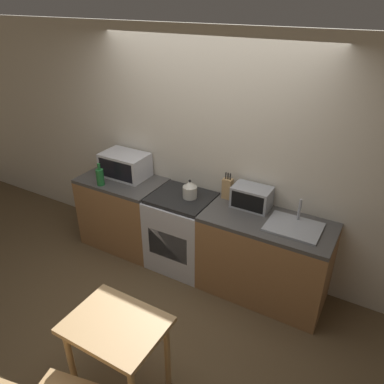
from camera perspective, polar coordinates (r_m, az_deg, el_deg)
The scene contains 12 objects.
ground_plane at distance 4.09m, azimuth -4.59°, elevation -16.19°, with size 16.00×16.00×0.00m, color brown.
wall_back at distance 4.09m, azimuth 2.55°, elevation 5.77°, with size 10.00×0.06×2.60m.
counter_left_run at distance 4.72m, azimuth -10.29°, elevation -2.99°, with size 1.00×0.62×0.90m.
counter_right_run at distance 3.96m, azimuth 10.92°, elevation -9.81°, with size 1.29×0.62×0.90m.
stove_range at distance 4.29m, azimuth -1.53°, elevation -5.97°, with size 0.68×0.62×0.90m.
kettle at distance 3.99m, azimuth -0.33°, elevation 0.35°, with size 0.15×0.15×0.21m.
microwave at distance 4.52m, azimuth -10.17°, elevation 4.07°, with size 0.55×0.36×0.28m.
bottle at distance 4.38m, azimuth -13.83°, elevation 2.28°, with size 0.09×0.09×0.27m.
knife_block at distance 3.99m, azimuth 5.42°, elevation 0.56°, with size 0.10×0.08×0.30m.
toaster_oven at distance 3.85m, azimuth 9.07°, elevation -0.81°, with size 0.39×0.25×0.23m.
sink_basin at distance 3.65m, azimuth 15.27°, elevation -5.05°, with size 0.50×0.39×0.24m.
dining_table at distance 3.04m, azimuth -11.39°, elevation -20.66°, with size 0.72×0.55×0.73m.
Camera 1 is at (1.73, -2.37, 2.85)m, focal length 35.00 mm.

